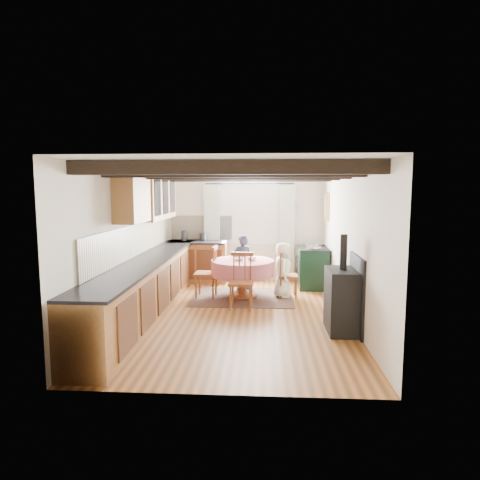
# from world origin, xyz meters

# --- Properties ---
(floor) EXTENTS (3.60, 5.50, 0.00)m
(floor) POSITION_xyz_m (0.00, 0.00, 0.00)
(floor) COLOR #AA5F29
(floor) RESTS_ON ground
(ceiling) EXTENTS (3.60, 5.50, 0.00)m
(ceiling) POSITION_xyz_m (0.00, 0.00, 2.40)
(ceiling) COLOR white
(ceiling) RESTS_ON ground
(wall_back) EXTENTS (3.60, 0.00, 2.40)m
(wall_back) POSITION_xyz_m (0.00, 2.75, 1.20)
(wall_back) COLOR silver
(wall_back) RESTS_ON ground
(wall_front) EXTENTS (3.60, 0.00, 2.40)m
(wall_front) POSITION_xyz_m (0.00, -2.75, 1.20)
(wall_front) COLOR silver
(wall_front) RESTS_ON ground
(wall_left) EXTENTS (0.00, 5.50, 2.40)m
(wall_left) POSITION_xyz_m (-1.80, 0.00, 1.20)
(wall_left) COLOR silver
(wall_left) RESTS_ON ground
(wall_right) EXTENTS (0.00, 5.50, 2.40)m
(wall_right) POSITION_xyz_m (1.80, 0.00, 1.20)
(wall_right) COLOR silver
(wall_right) RESTS_ON ground
(beam_a) EXTENTS (3.60, 0.16, 0.16)m
(beam_a) POSITION_xyz_m (0.00, -2.00, 2.31)
(beam_a) COLOR black
(beam_a) RESTS_ON ceiling
(beam_b) EXTENTS (3.60, 0.16, 0.16)m
(beam_b) POSITION_xyz_m (0.00, -1.00, 2.31)
(beam_b) COLOR black
(beam_b) RESTS_ON ceiling
(beam_c) EXTENTS (3.60, 0.16, 0.16)m
(beam_c) POSITION_xyz_m (0.00, 0.00, 2.31)
(beam_c) COLOR black
(beam_c) RESTS_ON ceiling
(beam_d) EXTENTS (3.60, 0.16, 0.16)m
(beam_d) POSITION_xyz_m (0.00, 1.00, 2.31)
(beam_d) COLOR black
(beam_d) RESTS_ON ceiling
(beam_e) EXTENTS (3.60, 0.16, 0.16)m
(beam_e) POSITION_xyz_m (0.00, 2.00, 2.31)
(beam_e) COLOR black
(beam_e) RESTS_ON ceiling
(splash_left) EXTENTS (0.02, 4.50, 0.55)m
(splash_left) POSITION_xyz_m (-1.78, 0.30, 1.20)
(splash_left) COLOR beige
(splash_left) RESTS_ON wall_left
(splash_back) EXTENTS (1.40, 0.02, 0.55)m
(splash_back) POSITION_xyz_m (-1.00, 2.73, 1.20)
(splash_back) COLOR beige
(splash_back) RESTS_ON wall_back
(base_cabinet_left) EXTENTS (0.60, 5.30, 0.88)m
(base_cabinet_left) POSITION_xyz_m (-1.50, 0.00, 0.44)
(base_cabinet_left) COLOR olive
(base_cabinet_left) RESTS_ON floor
(base_cabinet_back) EXTENTS (1.30, 0.60, 0.88)m
(base_cabinet_back) POSITION_xyz_m (-1.05, 2.45, 0.44)
(base_cabinet_back) COLOR olive
(base_cabinet_back) RESTS_ON floor
(worktop_left) EXTENTS (0.64, 5.30, 0.04)m
(worktop_left) POSITION_xyz_m (-1.48, 0.00, 0.90)
(worktop_left) COLOR black
(worktop_left) RESTS_ON base_cabinet_left
(worktop_back) EXTENTS (1.30, 0.64, 0.04)m
(worktop_back) POSITION_xyz_m (-1.05, 2.43, 0.90)
(worktop_back) COLOR black
(worktop_back) RESTS_ON base_cabinet_back
(wall_cabinet_glass) EXTENTS (0.34, 1.80, 0.90)m
(wall_cabinet_glass) POSITION_xyz_m (-1.63, 1.20, 1.95)
(wall_cabinet_glass) COLOR olive
(wall_cabinet_glass) RESTS_ON wall_left
(wall_cabinet_solid) EXTENTS (0.34, 0.90, 0.70)m
(wall_cabinet_solid) POSITION_xyz_m (-1.63, -0.30, 1.90)
(wall_cabinet_solid) COLOR olive
(wall_cabinet_solid) RESTS_ON wall_left
(window_frame) EXTENTS (1.34, 0.03, 1.54)m
(window_frame) POSITION_xyz_m (0.10, 2.73, 1.60)
(window_frame) COLOR white
(window_frame) RESTS_ON wall_back
(window_pane) EXTENTS (1.20, 0.01, 1.40)m
(window_pane) POSITION_xyz_m (0.10, 2.74, 1.60)
(window_pane) COLOR white
(window_pane) RESTS_ON wall_back
(curtain_left) EXTENTS (0.35, 0.10, 2.10)m
(curtain_left) POSITION_xyz_m (-0.75, 2.65, 1.10)
(curtain_left) COLOR silver
(curtain_left) RESTS_ON wall_back
(curtain_right) EXTENTS (0.35, 0.10, 2.10)m
(curtain_right) POSITION_xyz_m (0.95, 2.65, 1.10)
(curtain_right) COLOR silver
(curtain_right) RESTS_ON wall_back
(curtain_rod) EXTENTS (2.00, 0.03, 0.03)m
(curtain_rod) POSITION_xyz_m (0.10, 2.65, 2.20)
(curtain_rod) COLOR black
(curtain_rod) RESTS_ON wall_back
(wall_picture) EXTENTS (0.04, 0.50, 0.60)m
(wall_picture) POSITION_xyz_m (1.77, 2.30, 1.70)
(wall_picture) COLOR gold
(wall_picture) RESTS_ON wall_right
(wall_plate) EXTENTS (0.30, 0.02, 0.30)m
(wall_plate) POSITION_xyz_m (1.05, 2.72, 1.70)
(wall_plate) COLOR silver
(wall_plate) RESTS_ON wall_back
(rug) EXTENTS (1.92, 1.49, 0.01)m
(rug) POSITION_xyz_m (0.03, 1.09, 0.01)
(rug) COLOR #3A2823
(rug) RESTS_ON floor
(dining_table) EXTENTS (1.20, 1.20, 0.73)m
(dining_table) POSITION_xyz_m (0.03, 1.09, 0.36)
(dining_table) COLOR #C86174
(dining_table) RESTS_ON floor
(chair_near) EXTENTS (0.44, 0.46, 0.98)m
(chair_near) POSITION_xyz_m (0.05, 0.34, 0.49)
(chair_near) COLOR brown
(chair_near) RESTS_ON floor
(chair_left) EXTENTS (0.47, 0.45, 1.00)m
(chair_left) POSITION_xyz_m (-0.67, 1.07, 0.50)
(chair_left) COLOR brown
(chair_left) RESTS_ON floor
(chair_right) EXTENTS (0.41, 0.39, 0.89)m
(chair_right) POSITION_xyz_m (0.91, 1.17, 0.44)
(chair_right) COLOR brown
(chair_right) RESTS_ON floor
(aga_range) EXTENTS (0.61, 0.94, 0.87)m
(aga_range) POSITION_xyz_m (1.47, 2.07, 0.43)
(aga_range) COLOR black
(aga_range) RESTS_ON floor
(cast_iron_stove) EXTENTS (0.43, 0.71, 1.43)m
(cast_iron_stove) POSITION_xyz_m (1.58, -0.75, 0.71)
(cast_iron_stove) COLOR black
(cast_iron_stove) RESTS_ON floor
(child_far) EXTENTS (0.47, 0.36, 1.15)m
(child_far) POSITION_xyz_m (0.00, 1.69, 0.57)
(child_far) COLOR #272E40
(child_far) RESTS_ON floor
(child_right) EXTENTS (0.34, 0.52, 1.06)m
(child_right) POSITION_xyz_m (0.80, 1.16, 0.53)
(child_right) COLOR white
(child_right) RESTS_ON floor
(bowl_a) EXTENTS (0.20, 0.20, 0.05)m
(bowl_a) POSITION_xyz_m (-0.03, 1.04, 0.75)
(bowl_a) COLOR silver
(bowl_a) RESTS_ON dining_table
(bowl_b) EXTENTS (0.19, 0.19, 0.05)m
(bowl_b) POSITION_xyz_m (0.21, 1.08, 0.75)
(bowl_b) COLOR silver
(bowl_b) RESTS_ON dining_table
(cup) EXTENTS (0.12, 0.12, 0.08)m
(cup) POSITION_xyz_m (-0.13, 1.47, 0.77)
(cup) COLOR silver
(cup) RESTS_ON dining_table
(canister_tall) EXTENTS (0.13, 0.13, 0.23)m
(canister_tall) POSITION_xyz_m (-1.36, 2.52, 1.03)
(canister_tall) COLOR #262628
(canister_tall) RESTS_ON worktop_back
(canister_wide) EXTENTS (0.16, 0.16, 0.18)m
(canister_wide) POSITION_xyz_m (-0.94, 2.52, 1.01)
(canister_wide) COLOR #262628
(canister_wide) RESTS_ON worktop_back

